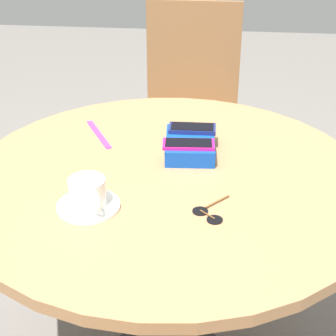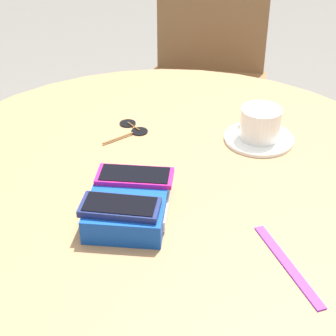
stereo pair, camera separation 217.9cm
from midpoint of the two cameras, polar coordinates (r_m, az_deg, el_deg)
name	(u,v)px [view 1 (the left image)]	position (r m, az deg, el deg)	size (l,w,h in m)	color
round_table	(168,206)	(0.79, 3.29, -47.88)	(1.07, 1.07, 0.71)	#2D2D2D
phone_box	(190,145)	(0.72, 8.96, -35.63)	(0.19, 0.14, 0.05)	#0F42AD
phone_navy	(192,128)	(0.72, 9.27, -31.05)	(0.06, 0.13, 0.01)	navy
phone_magenta	(189,144)	(0.67, 9.28, -38.27)	(0.07, 0.14, 0.01)	#D11975
saucer	(88,206)	(0.68, -24.67, -56.55)	(0.15, 0.15, 0.01)	white
coffee_cup	(88,192)	(0.65, -25.90, -56.37)	(0.11, 0.09, 0.07)	white
lanyard_strap	(99,134)	(0.81, -14.33, -28.17)	(0.20, 0.02, 0.00)	purple
sunglasses	(209,214)	(0.68, 21.38, -59.83)	(0.12, 0.09, 0.01)	black
chair_far_side	(191,110)	(1.47, 5.15, -9.04)	(0.43, 0.43, 0.91)	brown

